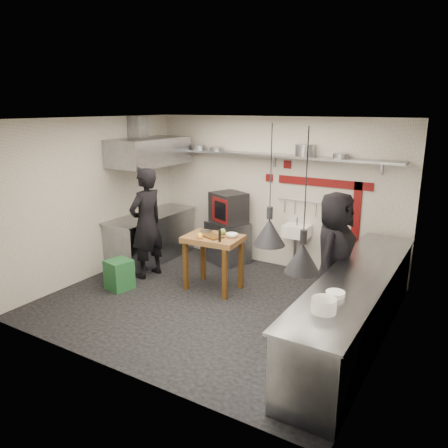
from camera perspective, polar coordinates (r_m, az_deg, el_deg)
The scene contains 47 objects.
floor at distance 6.92m, azimuth -1.23°, elevation -10.31°, with size 5.00×5.00×0.00m, color black.
ceiling at distance 6.25m, azimuth -1.37°, elevation 13.56°, with size 5.00×5.00×0.00m, color beige.
wall_back at distance 8.25m, azimuth 6.58°, elevation 4.05°, with size 5.00×0.04×2.80m, color silver.
wall_front at distance 4.88m, azimuth -14.69°, elevation -4.19°, with size 5.00×0.04×2.80m, color silver.
wall_left at distance 8.03m, azimuth -16.54°, elevation 3.23°, with size 0.04×4.20×2.80m, color silver.
wall_right at distance 5.56m, azimuth 21.01°, elevation -2.32°, with size 0.04×4.20×2.80m, color silver.
red_band_horiz at distance 7.84m, azimuth 12.91°, elevation 5.27°, with size 1.70×0.02×0.14m, color #5F0C0D.
red_band_vert at distance 7.77m, azimuth 16.89°, elevation 1.30°, with size 0.14×0.02×1.10m, color #5F0C0D.
red_tile_a at distance 8.04m, azimuth 8.26°, elevation 7.69°, with size 0.14×0.02×0.14m, color #5F0C0D.
red_tile_b at distance 8.22m, azimuth 5.94°, elevation 6.02°, with size 0.14×0.02×0.14m, color #5F0C0D.
back_shelf at distance 7.98m, azimuth 6.18°, elevation 8.93°, with size 4.60×0.34×0.04m, color slate.
shelf_bracket_left at distance 9.08m, azimuth -4.47°, elevation 9.08°, with size 0.04×0.06×0.24m, color slate.
shelf_bracket_mid at distance 8.13m, azimuth 6.62°, elevation 8.31°, with size 0.04×0.06×0.24m, color slate.
shelf_bracket_right at distance 7.54m, azimuth 19.93°, elevation 6.99°, with size 0.04×0.06×0.24m, color slate.
pan_far_left at distance 8.74m, azimuth -3.23°, elevation 9.96°, with size 0.26×0.26×0.09m, color slate.
pan_mid_left at distance 8.53m, azimuth -1.00°, elevation 9.78°, with size 0.25×0.25×0.07m, color slate.
stock_pot at distance 7.72m, azimuth 10.50°, elevation 9.45°, with size 0.33×0.33×0.20m, color slate.
pan_right at distance 7.53m, azimuth 15.00°, elevation 8.59°, with size 0.26×0.26×0.08m, color slate.
oven_stand at distance 8.54m, azimuth 0.50°, elevation -2.38°, with size 0.71×0.64×0.80m, color slate.
combi_oven at distance 8.38m, azimuth 0.61°, elevation 2.17°, with size 0.59×0.55×0.58m, color black.
oven_door at distance 8.15m, azimuth -0.59°, elevation 1.79°, with size 0.47×0.03×0.46m, color #5F0C0D.
oven_glass at distance 8.12m, azimuth -0.48°, elevation 1.74°, with size 0.37×0.02×0.34m, color black.
hand_sink at distance 8.02m, azimuth 9.47°, elevation -0.93°, with size 0.46×0.34×0.22m, color white.
sink_tap at distance 7.97m, azimuth 9.52°, elevation 0.31°, with size 0.03×0.03×0.14m, color slate.
sink_drain at distance 8.12m, azimuth 9.23°, elevation -3.98°, with size 0.06×0.06×0.66m, color slate.
utensil_rail at distance 8.02m, azimuth 10.01°, elevation 3.02°, with size 0.02×0.02×0.90m, color slate.
counter_right at distance 5.96m, azimuth 16.79°, elevation -10.58°, with size 0.70×3.80×0.90m, color slate.
counter_right_top at distance 5.78m, azimuth 17.14°, elevation -6.41°, with size 0.76×3.90×0.03m, color slate.
plate_stack at distance 4.64m, azimuth 12.92°, elevation -10.32°, with size 0.25×0.25×0.15m, color white.
small_bowl_right at distance 5.07m, azimuth 14.35°, elevation -8.82°, with size 0.21×0.21×0.05m, color white.
counter_left at distance 8.75m, azimuth -9.48°, elevation -1.82°, with size 0.70×1.90×0.90m, color slate.
counter_left_top at distance 8.63m, azimuth -9.61°, elevation 1.14°, with size 0.76×2.00×0.03m, color slate.
extractor_hood at distance 8.39m, azimuth -9.72°, elevation 9.31°, with size 0.78×1.60×0.50m, color slate.
hood_duct at distance 8.52m, azimuth -11.15°, elevation 12.03°, with size 0.28×0.28×0.50m, color slate.
green_bin at distance 7.55m, azimuth -13.53°, elevation -6.43°, with size 0.38×0.38×0.50m, color #205B2D.
prep_table at distance 7.27m, azimuth -1.39°, elevation -5.07°, with size 0.92×0.64×0.92m, color brown, non-canonical shape.
cutting_board at distance 7.07m, azimuth -1.45°, elevation -1.63°, with size 0.33×0.23×0.03m, color #523211.
pepper_mill at distance 6.80m, azimuth -0.57°, elevation -1.54°, with size 0.04×0.04×0.20m, color black.
lemon_a at distance 7.06m, azimuth -3.20°, elevation -1.44°, with size 0.08×0.08×0.08m, color #FFAC28.
lemon_b at distance 6.99m, azimuth -3.15°, elevation -1.63°, with size 0.08×0.08×0.08m, color #FFAC28.
veg_ball at distance 7.21m, azimuth -0.17°, elevation -0.99°, with size 0.10×0.10×0.10m, color olive.
steel_tray at distance 7.33m, azimuth -2.33°, elevation -1.01°, with size 0.19×0.13×0.03m, color slate.
bowl at distance 7.06m, azimuth 1.03°, elevation -1.49°, with size 0.20×0.20×0.06m, color white.
heat_lamp_near at distance 4.90m, azimuth 6.09°, elevation 4.94°, with size 0.37×0.37×1.38m, color black, non-canonical shape.
heat_lamp_far at distance 4.26m, azimuth 10.56°, elevation 2.83°, with size 0.36×0.36×1.43m, color black, non-canonical shape.
chef_left at distance 7.79m, azimuth -10.09°, elevation 0.08°, with size 0.71×0.47×1.96m, color black.
chef_right at distance 6.42m, azimuth 14.17°, elevation -3.98°, with size 0.90×0.58×1.84m, color black.
Camera 1 is at (3.36, -5.27, 2.97)m, focal length 35.00 mm.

